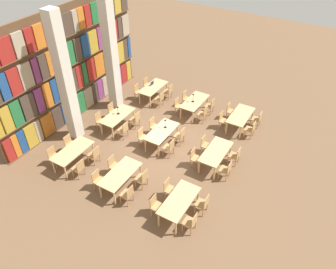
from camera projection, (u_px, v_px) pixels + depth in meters
name	position (u px, v px, depth m)	size (l,w,h in m)	color
ground_plane	(163.00, 144.00, 15.27)	(40.00, 40.00, 0.00)	brown
bookshelf_bank	(72.00, 67.00, 15.72)	(9.27, 0.35, 5.50)	brown
pillar_left	(65.00, 80.00, 13.95)	(0.52, 0.52, 6.00)	beige
pillar_center	(111.00, 54.00, 16.04)	(0.52, 0.52, 6.00)	beige
reading_table_0	(179.00, 202.00, 11.71)	(1.86, 0.85, 0.76)	tan
chair_0	(191.00, 222.00, 11.26)	(0.42, 0.40, 0.87)	tan
chair_1	(156.00, 205.00, 11.83)	(0.42, 0.40, 0.87)	tan
chair_2	(203.00, 204.00, 11.89)	(0.42, 0.40, 0.87)	tan
chair_3	(169.00, 189.00, 12.47)	(0.42, 0.40, 0.87)	tan
reading_table_1	(216.00, 153.00, 13.79)	(1.86, 0.85, 0.76)	tan
chair_4	(226.00, 169.00, 13.28)	(0.42, 0.40, 0.87)	tan
chair_5	(195.00, 157.00, 13.85)	(0.42, 0.40, 0.87)	tan
chair_6	(235.00, 155.00, 13.96)	(0.42, 0.40, 0.87)	tan
chair_7	(205.00, 144.00, 14.53)	(0.42, 0.40, 0.87)	tan
reading_table_2	(241.00, 116.00, 15.89)	(1.86, 0.85, 0.76)	tan
chair_8	(251.00, 129.00, 15.42)	(0.42, 0.40, 0.87)	tan
chair_9	(223.00, 120.00, 16.00)	(0.42, 0.40, 0.87)	tan
chair_10	(257.00, 119.00, 16.07)	(0.42, 0.40, 0.87)	tan
chair_11	(230.00, 110.00, 16.64)	(0.42, 0.40, 0.87)	tan
reading_table_3	(120.00, 175.00, 12.76)	(1.86, 0.85, 0.76)	tan
chair_12	(128.00, 194.00, 12.26)	(0.42, 0.40, 0.87)	tan
chair_13	(98.00, 180.00, 12.83)	(0.42, 0.40, 0.87)	tan
chair_14	(142.00, 178.00, 12.91)	(0.42, 0.40, 0.87)	tan
chair_15	(114.00, 165.00, 13.48)	(0.42, 0.40, 0.87)	tan
reading_table_4	(162.00, 132.00, 14.89)	(1.86, 0.85, 0.76)	tan
chair_16	(169.00, 147.00, 14.38)	(0.42, 0.40, 0.87)	tan
chair_17	(143.00, 137.00, 14.96)	(0.42, 0.40, 0.87)	tan
chair_18	(180.00, 135.00, 15.03)	(0.42, 0.40, 0.87)	tan
chair_19	(154.00, 126.00, 15.61)	(0.42, 0.40, 0.87)	tan
desk_lamp_0	(165.00, 122.00, 14.83)	(0.14, 0.14, 0.47)	black
reading_table_5	(195.00, 102.00, 16.88)	(1.86, 0.85, 0.76)	tan
chair_20	(203.00, 114.00, 16.43)	(0.42, 0.40, 0.87)	tan
chair_21	(179.00, 106.00, 17.00)	(0.42, 0.40, 0.87)	tan
chair_22	(210.00, 106.00, 17.00)	(0.42, 0.40, 0.87)	tan
chair_23	(186.00, 98.00, 17.57)	(0.42, 0.40, 0.87)	tan
desk_lamp_1	(193.00, 96.00, 16.56)	(0.14, 0.14, 0.48)	black
reading_table_6	(73.00, 152.00, 13.83)	(1.86, 0.85, 0.76)	tan
chair_24	(79.00, 168.00, 13.36)	(0.42, 0.40, 0.87)	tan
chair_25	(54.00, 156.00, 13.93)	(0.42, 0.40, 0.87)	tan
chair_26	(94.00, 154.00, 14.01)	(0.42, 0.40, 0.87)	tan
chair_27	(70.00, 143.00, 14.58)	(0.42, 0.40, 0.87)	tan
reading_table_7	(117.00, 116.00, 15.87)	(1.86, 0.85, 0.76)	tan
chair_28	(124.00, 129.00, 15.39)	(0.42, 0.40, 0.87)	tan
chair_29	(100.00, 120.00, 15.96)	(0.42, 0.40, 0.87)	tan
chair_30	(136.00, 119.00, 16.05)	(0.42, 0.40, 0.87)	tan
chair_31	(113.00, 111.00, 16.63)	(0.42, 0.40, 0.87)	tan
desk_lamp_2	(118.00, 109.00, 15.72)	(0.14, 0.14, 0.43)	black
reading_table_8	(153.00, 88.00, 18.00)	(1.86, 0.85, 0.76)	tan
chair_32	(160.00, 98.00, 17.54)	(0.42, 0.40, 0.87)	tan
chair_33	(138.00, 91.00, 18.11)	(0.42, 0.40, 0.87)	tan
chair_34	(169.00, 91.00, 18.16)	(0.42, 0.40, 0.87)	tan
chair_35	(147.00, 84.00, 18.73)	(0.42, 0.40, 0.87)	tan
laptop	(151.00, 84.00, 18.11)	(0.32, 0.22, 0.21)	silver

